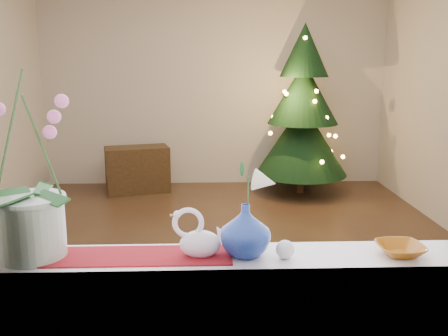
# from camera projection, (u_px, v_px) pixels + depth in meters

# --- Properties ---
(ground) EXTENTS (5.00, 5.00, 0.00)m
(ground) POSITION_uv_depth(u_px,v_px,m) (221.00, 250.00, 4.40)
(ground) COLOR #382217
(ground) RESTS_ON ground
(wall_back) EXTENTS (4.50, 0.10, 2.70)m
(wall_back) POSITION_uv_depth(u_px,v_px,m) (215.00, 83.00, 6.56)
(wall_back) COLOR beige
(wall_back) RESTS_ON ground
(wall_front) EXTENTS (4.50, 0.10, 2.70)m
(wall_front) POSITION_uv_depth(u_px,v_px,m) (243.00, 150.00, 1.68)
(wall_front) COLOR beige
(wall_front) RESTS_ON ground
(windowsill) EXTENTS (2.20, 0.26, 0.04)m
(windowsill) POSITION_uv_depth(u_px,v_px,m) (239.00, 260.00, 1.90)
(windowsill) COLOR white
(windowsill) RESTS_ON window_apron
(window_frame) EXTENTS (2.22, 0.06, 1.60)m
(window_frame) POSITION_uv_depth(u_px,v_px,m) (243.00, 43.00, 1.63)
(window_frame) COLOR white
(window_frame) RESTS_ON windowsill
(runner) EXTENTS (0.70, 0.20, 0.01)m
(runner) POSITION_uv_depth(u_px,v_px,m) (139.00, 256.00, 1.88)
(runner) COLOR maroon
(runner) RESTS_ON windowsill
(orchid_pot) EXTENTS (0.28, 0.28, 0.78)m
(orchid_pot) POSITION_uv_depth(u_px,v_px,m) (25.00, 156.00, 1.80)
(orchid_pot) COLOR silver
(orchid_pot) RESTS_ON windowsill
(swan) EXTENTS (0.23, 0.15, 0.18)m
(swan) POSITION_uv_depth(u_px,v_px,m) (200.00, 234.00, 1.86)
(swan) COLOR silver
(swan) RESTS_ON windowsill
(blue_vase) EXTENTS (0.25, 0.25, 0.23)m
(blue_vase) POSITION_uv_depth(u_px,v_px,m) (245.00, 226.00, 1.87)
(blue_vase) COLOR navy
(blue_vase) RESTS_ON windowsill
(lily) EXTENTS (0.13, 0.07, 0.17)m
(lily) POSITION_uv_depth(u_px,v_px,m) (246.00, 174.00, 1.83)
(lily) COLOR beige
(lily) RESTS_ON blue_vase
(paperweight) EXTENTS (0.09, 0.09, 0.07)m
(paperweight) POSITION_uv_depth(u_px,v_px,m) (285.00, 250.00, 1.86)
(paperweight) COLOR silver
(paperweight) RESTS_ON windowsill
(amber_dish) EXTENTS (0.16, 0.16, 0.04)m
(amber_dish) POSITION_uv_depth(u_px,v_px,m) (400.00, 250.00, 1.89)
(amber_dish) COLOR #8B4C0E
(amber_dish) RESTS_ON windowsill
(xmas_tree) EXTENTS (1.48, 1.48, 2.08)m
(xmas_tree) POSITION_uv_depth(u_px,v_px,m) (303.00, 110.00, 6.13)
(xmas_tree) COLOR black
(xmas_tree) RESTS_ON ground
(side_table) EXTENTS (0.85, 0.57, 0.58)m
(side_table) POSITION_uv_depth(u_px,v_px,m) (137.00, 170.00, 6.30)
(side_table) COLOR black
(side_table) RESTS_ON ground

